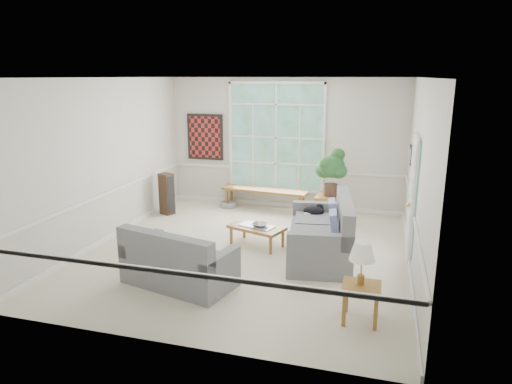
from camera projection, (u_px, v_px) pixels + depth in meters
floor at (248, 252)px, 8.09m from camera, size 5.50×6.00×0.01m
ceiling at (247, 78)px, 7.35m from camera, size 5.50×6.00×0.02m
wall_back at (285, 144)px, 10.52m from camera, size 5.50×0.02×3.00m
wall_front at (167, 221)px, 4.92m from camera, size 5.50×0.02×3.00m
wall_left at (105, 161)px, 8.45m from camera, size 0.02×6.00×3.00m
wall_right at (418, 178)px, 7.00m from camera, size 0.02×6.00×3.00m
window_back at (276, 137)px, 10.50m from camera, size 2.30×0.08×2.40m
entry_door at (411, 197)px, 7.68m from camera, size 0.08×0.90×2.10m
door_sidelight at (414, 201)px, 7.07m from camera, size 0.08×0.26×1.90m
wall_art at (205, 137)px, 10.96m from camera, size 0.90×0.06×1.10m
wall_frame_near at (411, 156)px, 8.63m from camera, size 0.04×0.26×0.32m
wall_frame_far at (410, 153)px, 9.00m from camera, size 0.04×0.26×0.32m
loveseat_right at (320, 228)px, 7.71m from camera, size 1.28×2.07×1.05m
loveseat_front at (179, 256)px, 6.74m from camera, size 1.78×1.20×0.88m
coffee_table at (257, 236)px, 8.35m from camera, size 1.11×0.83×0.37m
pewter_bowl at (260, 224)px, 8.27m from camera, size 0.41×0.41×0.08m
window_bench at (264, 199)px, 10.61m from camera, size 2.06×0.61×0.47m
end_table at (329, 208)px, 9.82m from camera, size 0.57×0.57×0.54m
houseplant at (331, 172)px, 9.63m from camera, size 0.67×0.67×1.03m
side_table at (361, 303)px, 5.76m from camera, size 0.48×0.48×0.48m
table_lamp at (362, 263)px, 5.67m from camera, size 0.43×0.43×0.56m
pet_bed at (228, 204)px, 10.85m from camera, size 0.46×0.46×0.12m
floor_speaker at (167, 194)px, 10.19m from camera, size 0.36×0.32×0.93m
cat at (314, 210)px, 8.36m from camera, size 0.41×0.32×0.18m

